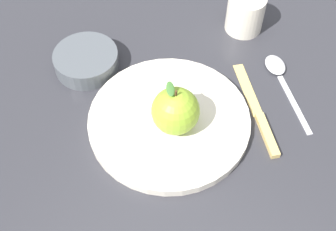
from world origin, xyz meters
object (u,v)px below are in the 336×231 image
side_bowl (87,59)px  knife (259,116)px  cup (246,12)px  spoon (279,73)px  apple (176,111)px  dinner_plate (168,119)px

side_bowl → knife: size_ratio=0.72×
side_bowl → cup: 0.31m
cup → spoon: cup is taller
apple → cup: 0.28m
cup → apple: bearing=97.8°
dinner_plate → spoon: dinner_plate is taller
apple → side_bowl: bearing=-5.4°
side_bowl → cup: size_ratio=1.59×
dinner_plate → knife: size_ratio=1.64×
knife → dinner_plate: bearing=41.0°
cup → knife: 0.22m
side_bowl → cup: bearing=-123.9°
spoon → dinner_plate: bearing=64.5°
dinner_plate → spoon: (-0.10, -0.20, -0.00)m
side_bowl → dinner_plate: bearing=175.7°
dinner_plate → apple: (-0.02, 0.01, 0.04)m
apple → spoon: apple is taller
cup → spoon: bearing=149.6°
cup → knife: size_ratio=0.45×
spoon → side_bowl: bearing=33.1°
apple → spoon: (-0.08, -0.21, -0.05)m
dinner_plate → spoon: bearing=-115.5°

